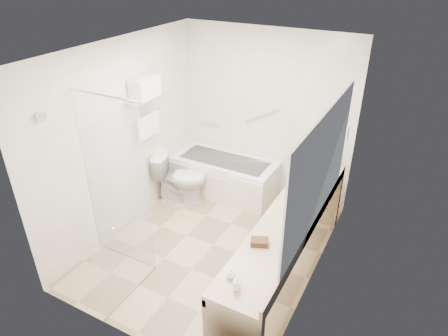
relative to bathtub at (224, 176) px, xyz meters
The scene contains 25 objects.
floor 1.36m from the bathtub, 68.05° to the right, with size 3.20×3.20×0.00m, color tan.
ceiling 2.59m from the bathtub, 68.05° to the right, with size 2.60×3.20×0.10m, color white.
wall_back 1.15m from the bathtub, 35.84° to the left, with size 2.60×0.10×2.50m, color silver.
wall_front 3.04m from the bathtub, 80.02° to the right, with size 2.60×0.10×2.50m, color silver.
wall_left 1.77m from the bathtub, 122.86° to the right, with size 0.10×3.20×2.50m, color silver.
wall_right 2.39m from the bathtub, 34.55° to the right, with size 0.10×3.20×2.50m, color silver.
bathtub is the anchor object (origin of this frame).
grab_bar_short 0.87m from the bathtub, 144.55° to the left, with size 0.03×0.03×0.40m, color silver.
grab_bar_long 1.12m from the bathtub, 35.51° to the left, with size 0.03×0.03×0.60m, color silver.
shower_enclosure 2.31m from the bathtub, 93.47° to the right, with size 0.96×0.91×2.11m.
towel_shelf 1.85m from the bathtub, 127.02° to the right, with size 0.24×0.55×0.81m.
vanity_counter 2.09m from the bathtub, 42.35° to the right, with size 0.55×2.70×0.95m.
sink 1.92m from the bathtub, 32.47° to the right, with size 0.40×0.52×0.14m, color silver.
faucet 2.07m from the bathtub, 30.20° to the right, with size 0.03×0.03×0.14m, color silver.
mirror 2.60m from the bathtub, 37.82° to the right, with size 0.02×2.00×1.20m, color #A4A9AF.
hairdryer_unit 2.12m from the bathtub, ahead, with size 0.08×0.10×0.18m, color white.
toilet 0.71m from the bathtub, 129.87° to the right, with size 0.43×0.78×0.76m, color silver.
amenity_basket 2.44m from the bathtub, 53.46° to the right, with size 0.17×0.12×0.06m, color #412A17.
soap_bottle_a 2.99m from the bathtub, 59.76° to the right, with size 0.06×0.14×0.06m, color white.
soap_bottle_b 2.86m from the bathtub, 60.60° to the right, with size 0.09×0.11×0.09m, color white.
water_bottle_left 1.55m from the bathtub, ahead, with size 0.05×0.05×0.17m.
water_bottle_mid 1.66m from the bathtub, ahead, with size 0.05×0.05×0.17m.
water_bottle_right 1.75m from the bathtub, 19.75° to the right, with size 0.05×0.05×0.17m.
drinking_glass_near 1.81m from the bathtub, 32.96° to the right, with size 0.07×0.07×0.09m, color silver.
drinking_glass_far 1.56m from the bathtub, 19.89° to the right, with size 0.08×0.08×0.10m, color silver.
Camera 1 is at (2.05, -3.52, 3.40)m, focal length 32.00 mm.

